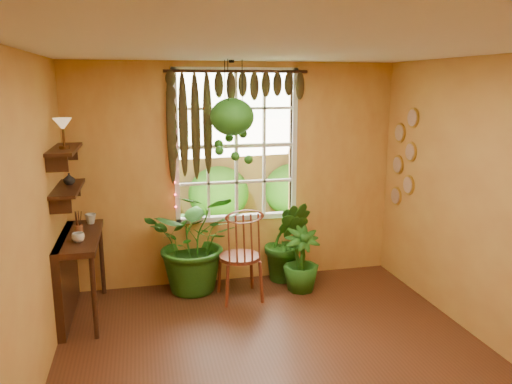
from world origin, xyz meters
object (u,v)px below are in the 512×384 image
potted_plant_left (196,241)px  hanging_basket (232,122)px  counter_ledge (71,267)px  windsor_chair (241,269)px  potted_plant_mid (287,241)px

potted_plant_left → hanging_basket: (0.42, -0.12, 1.40)m
counter_ledge → windsor_chair: 1.84m
potted_plant_mid → hanging_basket: hanging_basket is taller
potted_plant_mid → hanging_basket: (-0.71, -0.18, 1.50)m
potted_plant_mid → hanging_basket: size_ratio=0.88×
counter_ledge → potted_plant_left: potted_plant_left is taller
hanging_basket → potted_plant_mid: bearing=13.8°
potted_plant_left → counter_ledge: bearing=-163.7°
windsor_chair → hanging_basket: hanging_basket is taller
potted_plant_left → hanging_basket: hanging_basket is taller
potted_plant_mid → potted_plant_left: bearing=-177.4°
counter_ledge → potted_plant_mid: size_ratio=1.16×
windsor_chair → potted_plant_left: windsor_chair is taller
potted_plant_left → windsor_chair: bearing=-38.1°
potted_plant_mid → windsor_chair: bearing=-148.6°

